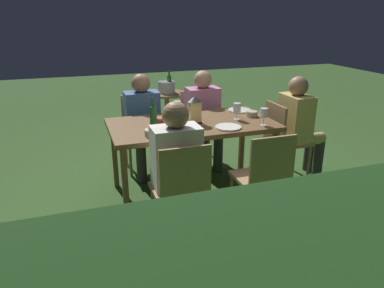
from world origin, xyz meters
TOP-DOWN VIEW (x-y plane):
  - ground_plane at (0.00, 0.00)m, footprint 16.00×16.00m
  - dining_table at (0.00, 0.00)m, footprint 1.62×0.87m
  - chair_side_right_b at (0.36, 0.83)m, footprint 0.42×0.40m
  - person_in_cream at (0.36, 0.63)m, footprint 0.38×0.47m
  - chair_head_near at (-1.06, 0.00)m, footprint 0.40×0.42m
  - person_in_mustard at (-1.25, 0.00)m, footprint 0.48×0.38m
  - chair_side_right_a at (-0.36, 0.83)m, footprint 0.42×0.40m
  - chair_side_left_b at (0.36, -0.83)m, footprint 0.42×0.40m
  - person_in_blue at (0.36, -0.63)m, footprint 0.38×0.47m
  - chair_side_left_a at (-0.36, -0.83)m, footprint 0.42×0.40m
  - person_in_pink at (-0.36, -0.63)m, footprint 0.38×0.47m
  - lantern_centerpiece at (-0.02, 0.01)m, footprint 0.15×0.15m
  - green_bottle_on_table at (0.40, 0.04)m, footprint 0.07×0.07m
  - wine_glass_a at (-0.62, 0.31)m, footprint 0.08×0.08m
  - wine_glass_b at (-0.47, 0.04)m, footprint 0.08×0.08m
  - wine_glass_c at (0.08, -0.25)m, footprint 0.08×0.08m
  - plate_a at (-0.27, 0.28)m, footprint 0.25×0.25m
  - plate_b at (-0.64, -0.26)m, footprint 0.25×0.25m
  - bowl_olives at (0.46, 0.28)m, footprint 0.14×0.14m
  - bowl_bread at (-0.67, -0.02)m, footprint 0.12×0.12m
  - bowl_salad at (0.29, -0.13)m, footprint 0.13×0.13m
  - bowl_dip at (0.16, 0.19)m, footprint 0.17×0.17m
  - side_table at (-0.28, -2.07)m, footprint 0.58×0.58m
  - ice_bucket at (-0.28, -2.07)m, footprint 0.26×0.26m

SIDE VIEW (x-z plane):
  - ground_plane at x=0.00m, z-range 0.00..0.00m
  - side_table at x=-0.28m, z-range 0.11..0.73m
  - chair_side_right_b at x=0.36m, z-range 0.05..0.92m
  - chair_head_near at x=-1.06m, z-range 0.05..0.92m
  - chair_side_right_a at x=-0.36m, z-range 0.05..0.92m
  - chair_side_left_b at x=0.36m, z-range 0.05..0.92m
  - chair_side_left_a at x=-0.36m, z-range 0.05..0.92m
  - person_in_cream at x=0.36m, z-range 0.06..1.21m
  - person_in_mustard at x=-1.25m, z-range 0.06..1.21m
  - person_in_blue at x=0.36m, z-range 0.06..1.21m
  - person_in_pink at x=-0.36m, z-range 0.06..1.21m
  - dining_table at x=0.00m, z-range 0.32..1.07m
  - ice_bucket at x=-0.28m, z-range 0.55..0.89m
  - plate_a at x=-0.27m, z-range 0.76..0.77m
  - plate_b at x=-0.64m, z-range 0.76..0.77m
  - bowl_salad at x=0.29m, z-range 0.76..0.80m
  - bowl_dip at x=0.16m, z-range 0.76..0.81m
  - bowl_bread at x=-0.67m, z-range 0.76..0.81m
  - bowl_olives at x=0.46m, z-range 0.76..0.82m
  - green_bottle_on_table at x=0.40m, z-range 0.72..1.01m
  - wine_glass_a at x=-0.62m, z-range 0.79..0.96m
  - wine_glass_b at x=-0.47m, z-range 0.79..0.96m
  - wine_glass_c at x=0.08m, z-range 0.79..0.96m
  - lantern_centerpiece at x=-0.02m, z-range 0.77..1.04m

